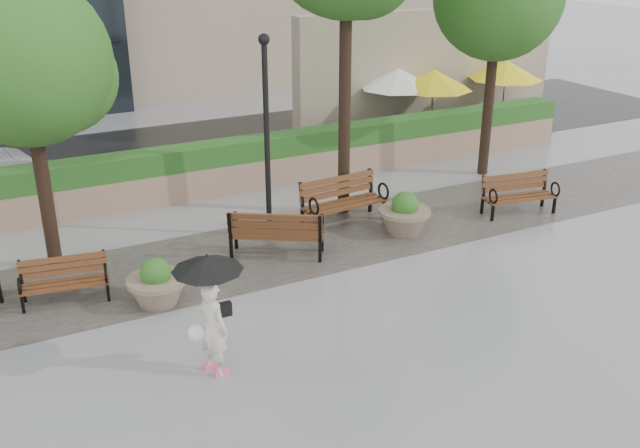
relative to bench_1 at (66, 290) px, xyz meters
name	(u,v)px	position (x,y,z in m)	size (l,w,h in m)	color
ground	(310,319)	(3.73, -2.63, -0.25)	(100.00, 100.00, 0.00)	gray
cobble_strip	(247,255)	(3.73, 0.37, -0.24)	(28.00, 3.20, 0.01)	#383330
hedge_wall	(188,173)	(3.73, 4.37, 0.42)	(24.00, 0.80, 1.35)	#9B7D64
cafe_wall	(429,70)	(13.23, 7.37, 1.75)	(10.00, 0.60, 4.00)	tan
cafe_hedge	(454,131)	(12.73, 5.17, 0.20)	(8.00, 0.50, 0.90)	#234D19
asphalt_street	(150,156)	(3.73, 8.37, -0.25)	(40.00, 7.00, 0.00)	black
bench_1	(66,290)	(0.00, 0.00, 0.00)	(1.64, 0.87, 0.84)	brown
bench_2	(277,242)	(4.30, 0.07, 0.06)	(2.06, 1.69, 1.05)	brown
bench_3	(343,210)	(6.42, 1.01, 0.07)	(2.08, 0.96, 1.08)	brown
bench_4	(518,203)	(10.49, -0.39, 0.03)	(1.87, 1.00, 0.95)	brown
planter_left	(157,286)	(1.49, -0.85, 0.11)	(1.09, 1.09, 0.92)	#7F6B56
planter_right	(404,217)	(7.37, -0.12, 0.14)	(1.17, 1.17, 0.98)	#7F6B56
lamppost	(267,151)	(4.58, 1.12, 1.73)	(0.28, 0.28, 4.46)	black
tree_0	(33,65)	(0.20, 1.70, 3.83)	(3.31, 3.19, 5.79)	black
patio_umb_white	(399,79)	(11.47, 6.56, 1.74)	(2.50, 2.50, 2.30)	black
patio_umb_yellow_a	(434,80)	(12.37, 5.91, 1.74)	(2.50, 2.50, 2.30)	black
patio_umb_yellow_b	(506,70)	(15.51, 6.13, 1.74)	(2.50, 2.50, 2.30)	black
pedestrian	(211,303)	(1.69, -3.38, 0.96)	(1.08, 1.08, 1.98)	beige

